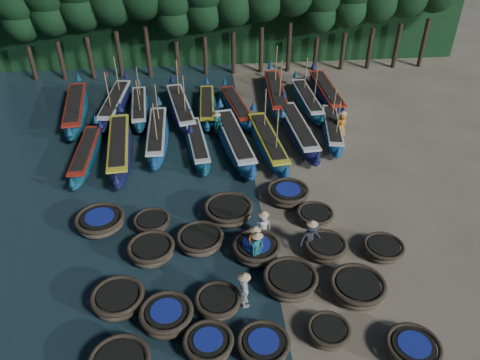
{
  "coord_description": "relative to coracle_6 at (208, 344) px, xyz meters",
  "views": [
    {
      "loc": [
        -2.86,
        -17.26,
        15.1
      ],
      "look_at": [
        -1.0,
        2.42,
        1.3
      ],
      "focal_mm": 35.0,
      "sensor_mm": 36.0,
      "label": 1
    }
  ],
  "objects": [
    {
      "name": "ground",
      "position": [
        3.02,
        6.68,
        -0.44
      ],
      "size": [
        120.0,
        120.0,
        0.0
      ],
      "primitive_type": "plane",
      "color": "gray",
      "rests_on": "ground"
    },
    {
      "name": "foliage_wall",
      "position": [
        3.02,
        30.18,
        4.56
      ],
      "size": [
        40.0,
        3.0,
        10.0
      ],
      "primitive_type": "cube",
      "color": "black",
      "rests_on": "ground"
    },
    {
      "name": "coracle_6",
      "position": [
        0.0,
        0.0,
        0.0
      ],
      "size": [
        2.29,
        2.29,
        0.76
      ],
      "rotation": [
        0.0,
        0.0,
        -0.43
      ],
      "color": "brown",
      "rests_on": "ground"
    },
    {
      "name": "coracle_7",
      "position": [
        2.0,
        -0.21,
        -0.04
      ],
      "size": [
        2.36,
        2.36,
        0.7
      ],
      "rotation": [
        0.0,
        0.0,
        -0.37
      ],
      "color": "brown",
      "rests_on": "ground"
    },
    {
      "name": "coracle_8",
      "position": [
        4.51,
        0.17,
        -0.06
      ],
      "size": [
        1.8,
        1.8,
        0.66
      ],
      "rotation": [
        0.0,
        0.0,
        0.2
      ],
      "color": "brown",
      "rests_on": "ground"
    },
    {
      "name": "coracle_9",
      "position": [
        7.38,
        -0.84,
        -0.05
      ],
      "size": [
        2.03,
        2.03,
        0.67
      ],
      "rotation": [
        0.0,
        0.0,
        0.03
      ],
      "color": "brown",
      "rests_on": "ground"
    },
    {
      "name": "coracle_10",
      "position": [
        -3.52,
        2.4,
        0.02
      ],
      "size": [
        2.17,
        2.17,
        0.81
      ],
      "rotation": [
        0.0,
        0.0,
        -0.02
      ],
      "color": "brown",
      "rests_on": "ground"
    },
    {
      "name": "coracle_11",
      "position": [
        -1.55,
        1.38,
        0.05
      ],
      "size": [
        2.13,
        2.13,
        0.85
      ],
      "rotation": [
        0.0,
        0.0,
        0.06
      ],
      "color": "brown",
      "rests_on": "ground"
    },
    {
      "name": "coracle_12",
      "position": [
        0.46,
        1.92,
        -0.01
      ],
      "size": [
        2.2,
        2.2,
        0.75
      ],
      "rotation": [
        0.0,
        0.0,
        -0.34
      ],
      "color": "brown",
      "rests_on": "ground"
    },
    {
      "name": "coracle_13",
      "position": [
        3.53,
        2.77,
        0.02
      ],
      "size": [
        2.59,
        2.59,
        0.81
      ],
      "rotation": [
        0.0,
        0.0,
        -0.23
      ],
      "color": "brown",
      "rests_on": "ground"
    },
    {
      "name": "coracle_14",
      "position": [
        6.2,
        2.09,
        0.03
      ],
      "size": [
        2.81,
        2.81,
        0.83
      ],
      "rotation": [
        0.0,
        0.0,
        0.38
      ],
      "color": "brown",
      "rests_on": "ground"
    },
    {
      "name": "coracle_15",
      "position": [
        -2.37,
        5.15,
        0.02
      ],
      "size": [
        2.55,
        2.55,
        0.8
      ],
      "rotation": [
        0.0,
        0.0,
        0.36
      ],
      "color": "brown",
      "rests_on": "ground"
    },
    {
      "name": "coracle_16",
      "position": [
        -0.16,
        5.68,
        -0.02
      ],
      "size": [
        2.57,
        2.57,
        0.75
      ],
      "rotation": [
        0.0,
        0.0,
        -0.31
      ],
      "color": "brown",
      "rests_on": "ground"
    },
    {
      "name": "coracle_17",
      "position": [
        2.35,
        4.81,
        0.01
      ],
      "size": [
        2.62,
        2.62,
        0.78
      ],
      "rotation": [
        0.0,
        0.0,
        -0.36
      ],
      "color": "brown",
      "rests_on": "ground"
    },
    {
      "name": "coracle_18",
      "position": [
        5.49,
        4.6,
        -0.0
      ],
      "size": [
        2.03,
        2.03,
        0.77
      ],
      "rotation": [
        0.0,
        0.0,
        0.14
      ],
      "color": "brown",
      "rests_on": "ground"
    },
    {
      "name": "coracle_19",
      "position": [
        8.12,
        4.36,
        -0.08
      ],
      "size": [
        2.29,
        2.29,
        0.64
      ],
      "rotation": [
        0.0,
        0.0,
        -0.41
      ],
      "color": "brown",
      "rests_on": "ground"
    },
    {
      "name": "coracle_20",
      "position": [
        -4.96,
        7.43,
        0.01
      ],
      "size": [
        2.91,
        2.91,
        0.78
      ],
      "rotation": [
        0.0,
        0.0,
        0.38
      ],
      "color": "brown",
      "rests_on": "ground"
    },
    {
      "name": "coracle_21",
      "position": [
        -2.47,
        7.24,
        -0.08
      ],
      "size": [
        1.92,
        1.92,
        0.63
      ],
      "rotation": [
        0.0,
        0.0,
        0.16
      ],
      "color": "brown",
      "rests_on": "ground"
    },
    {
      "name": "coracle_22",
      "position": [
        1.3,
        7.65,
        0.03
      ],
      "size": [
        2.71,
        2.71,
        0.82
      ],
      "rotation": [
        0.0,
        0.0,
        0.19
      ],
      "color": "brown",
      "rests_on": "ground"
    },
    {
      "name": "coracle_23",
      "position": [
        4.51,
        8.83,
        -0.0
      ],
      "size": [
        2.49,
        2.49,
        0.76
      ],
      "rotation": [
        0.0,
        0.0,
        0.21
      ],
      "color": "brown",
      "rests_on": "ground"
    },
    {
      "name": "coracle_24",
      "position": [
        5.54,
        6.94,
        -0.05
      ],
      "size": [
        2.15,
        2.15,
        0.68
      ],
      "rotation": [
        0.0,
        0.0,
        -0.31
      ],
      "color": "brown",
      "rests_on": "ground"
    },
    {
      "name": "long_boat_1",
      "position": [
        -6.72,
        13.78,
        0.06
      ],
      "size": [
        1.44,
        7.45,
        1.31
      ],
      "rotation": [
        0.0,
        0.0,
        -0.02
      ],
      "color": "#104A5D",
      "rests_on": "ground"
    },
    {
      "name": "long_boat_2",
      "position": [
        -4.83,
        14.25,
        0.16
      ],
      "size": [
        2.38,
        8.99,
        1.59
      ],
      "rotation": [
        0.0,
        0.0,
        0.09
      ],
      "color": "#0F133A",
      "rests_on": "ground"
    },
    {
      "name": "long_boat_3",
      "position": [
        -2.63,
        15.6,
        0.11
      ],
      "size": [
        1.51,
        8.19,
        3.48
      ],
      "rotation": [
        0.0,
        0.0,
        0.01
      ],
      "color": "navy",
      "rests_on": "ground"
    },
    {
      "name": "long_boat_4",
      "position": [
        -0.14,
        14.41,
        0.05
      ],
      "size": [
        2.05,
        7.27,
        1.29
      ],
      "rotation": [
        0.0,
        0.0,
        0.11
      ],
      "color": "#104A5D",
      "rests_on": "ground"
    },
    {
      "name": "long_boat_5",
      "position": [
        2.16,
        14.37,
        0.16
      ],
      "size": [
        2.83,
        8.89,
        1.58
      ],
      "rotation": [
        0.0,
        0.0,
        0.15
      ],
      "color": "navy",
      "rests_on": "ground"
    },
    {
      "name": "long_boat_6",
      "position": [
        4.19,
        14.03,
        0.13
      ],
      "size": [
        2.37,
        8.39,
        3.58
      ],
      "rotation": [
        0.0,
        0.0,
        0.11
      ],
      "color": "navy",
      "rests_on": "ground"
    },
    {
      "name": "long_boat_7",
      "position": [
        6.33,
        15.32,
        0.13
      ],
      "size": [
        2.08,
        8.55,
        1.51
      ],
      "rotation": [
        0.0,
        0.0,
        0.07
      ],
      "color": "#0F133A",
      "rests_on": "ground"
    },
    {
      "name": "long_boat_8",
      "position": [
        8.64,
        15.5,
        0.05
      ],
      "size": [
        2.4,
        7.16,
        3.08
      ],
      "rotation": [
        0.0,
        0.0,
        -0.16
      ],
      "color": "navy",
      "rests_on": "ground"
    },
    {
      "name": "long_boat_9",
      "position": [
        -8.44,
        19.73,
        0.17
      ],
      "size": [
        2.67,
        9.07,
        1.61
      ],
      "rotation": [
        0.0,
        0.0,
        0.12
      ],
      "color": "#104A5D",
      "rests_on": "ground"
    },
    {
      "name": "long_boat_10",
      "position": [
        -5.83,
        20.39,
        0.13
      ],
      "size": [
        2.24,
        8.39,
        3.58
      ],
      "rotation": [
        0.0,
        0.0,
        -0.09
      ],
      "color": "#0F133A",
      "rests_on": "ground"
    },
    {
      "name": "long_boat_11",
      "position": [
        -4.08,
        19.73,
        0.05
      ],
      "size": [
        1.86,
        7.34,
        3.13
      ],
      "rotation": [
        0.0,
        0.0,
        0.08
      ],
      "color": "#104A5D",
      "rests_on": "ground"
    },
    {
      "name": "long_boat_12",
      "position": [
        -1.19,
        19.19,
        0.13
      ],
      "size": [
        2.85,
        8.45,
        3.63
      ],
      "rotation": [
        0.0,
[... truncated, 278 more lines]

